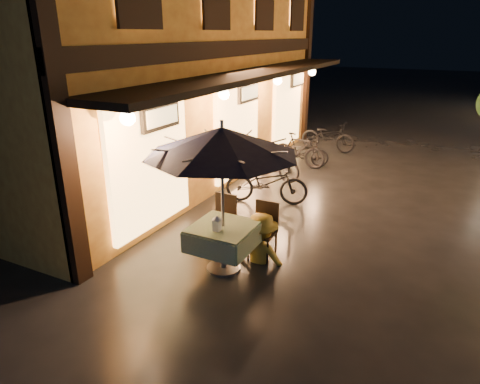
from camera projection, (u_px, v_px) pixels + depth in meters
The scene contains 14 objects.
ground at pixel (321, 292), 6.41m from camera, with size 90.00×90.00×0.00m, color black.
west_building at pixel (157, 30), 10.87m from camera, with size 5.90×11.40×7.40m.
cafe_table at pixel (223, 237), 6.84m from camera, with size 0.99×0.99×0.78m.
patio_umbrella at pixel (222, 141), 6.29m from camera, with size 2.37×2.37×2.46m.
cafe_chair_left at pixel (223, 218), 7.64m from camera, with size 0.42×0.42×0.97m.
cafe_chair_right at pixel (264, 227), 7.30m from camera, with size 0.42×0.42×0.97m.
table_lantern at pixel (217, 222), 6.56m from camera, with size 0.16×0.16×0.25m.
person_orange at pixel (218, 213), 7.48m from camera, with size 0.66×0.52×1.37m, color #CF5D25.
person_yellow at pixel (261, 215), 7.07m from camera, with size 1.05×0.61×1.63m, color gold.
bicycle_0 at pixel (266, 182), 9.62m from camera, with size 0.65×1.86×0.98m, color black.
bicycle_1 at pixel (272, 162), 11.15m from camera, with size 0.45×1.60×0.96m, color black.
bicycle_2 at pixel (303, 152), 12.37m from camera, with size 0.53×1.51×0.79m, color black.
bicycle_3 at pixel (299, 150), 12.29m from camera, with size 0.45×1.60×0.96m, color black.
bicycle_4 at pixel (328, 136), 13.96m from camera, with size 0.63×1.81×0.95m, color black.
Camera 1 is at (1.37, -5.44, 3.65)m, focal length 32.00 mm.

